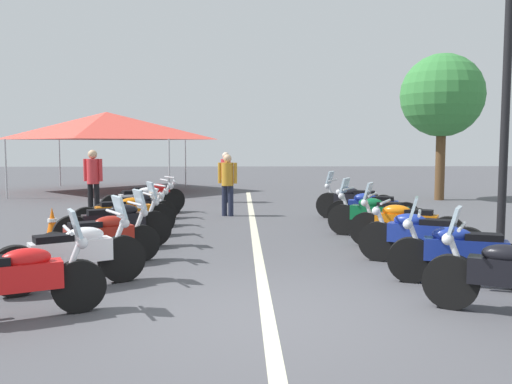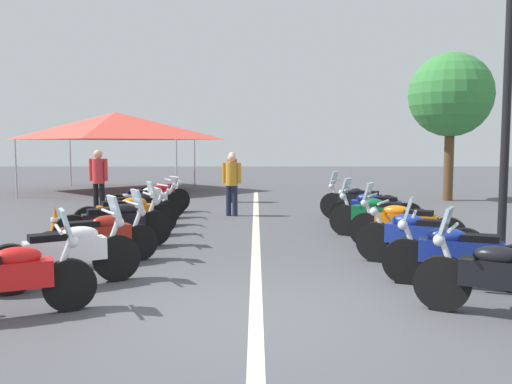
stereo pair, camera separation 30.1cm
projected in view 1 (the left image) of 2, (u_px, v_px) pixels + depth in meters
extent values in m
plane|color=#4C4C51|center=(268.00, 318.00, 6.08)|extent=(80.00, 80.00, 0.00)
cube|color=beige|center=(255.00, 237.00, 11.25)|extent=(20.93, 0.16, 0.01)
cylinder|color=black|center=(79.00, 286.00, 6.26)|extent=(0.39, 0.61, 0.61)
cube|color=red|center=(9.00, 278.00, 5.92)|extent=(0.72, 1.12, 0.30)
ellipsoid|color=red|center=(26.00, 258.00, 5.98)|extent=(0.46, 0.58, 0.22)
cylinder|color=silver|center=(73.00, 261.00, 6.21)|extent=(0.19, 0.29, 0.58)
cylinder|color=silver|center=(68.00, 230.00, 6.16)|extent=(0.58, 0.30, 0.04)
sphere|color=silver|center=(82.00, 243.00, 6.24)|extent=(0.14, 0.14, 0.14)
cube|color=silver|center=(75.00, 223.00, 6.19)|extent=(0.38, 0.26, 0.32)
cylinder|color=black|center=(122.00, 259.00, 7.63)|extent=(0.46, 0.64, 0.66)
cylinder|color=black|center=(16.00, 271.00, 6.89)|extent=(0.46, 0.64, 0.66)
cube|color=white|center=(71.00, 251.00, 7.25)|extent=(0.78, 1.04, 0.30)
ellipsoid|color=white|center=(84.00, 235.00, 7.33)|extent=(0.49, 0.58, 0.22)
cube|color=black|center=(53.00, 240.00, 7.11)|extent=(0.47, 0.55, 0.12)
cylinder|color=silver|center=(117.00, 238.00, 7.58)|extent=(0.21, 0.28, 0.58)
cylinder|color=silver|center=(114.00, 212.00, 7.52)|extent=(0.55, 0.35, 0.04)
sphere|color=silver|center=(125.00, 223.00, 7.62)|extent=(0.14, 0.14, 0.14)
cylinder|color=silver|center=(36.00, 273.00, 7.20)|extent=(0.35, 0.51, 0.08)
cube|color=silver|center=(119.00, 207.00, 7.56)|extent=(0.37, 0.29, 0.32)
cylinder|color=black|center=(141.00, 243.00, 8.99)|extent=(0.43, 0.59, 0.60)
cylinder|color=black|center=(54.00, 252.00, 8.24)|extent=(0.43, 0.59, 0.60)
cube|color=maroon|center=(99.00, 236.00, 8.60)|extent=(0.78, 1.05, 0.30)
ellipsoid|color=maroon|center=(110.00, 223.00, 8.68)|extent=(0.49, 0.58, 0.22)
cube|color=black|center=(85.00, 226.00, 8.46)|extent=(0.47, 0.55, 0.12)
cylinder|color=silver|center=(138.00, 225.00, 8.93)|extent=(0.21, 0.28, 0.58)
cylinder|color=silver|center=(135.00, 204.00, 8.87)|extent=(0.55, 0.35, 0.04)
sphere|color=silver|center=(144.00, 213.00, 8.97)|extent=(0.14, 0.14, 0.14)
cylinder|color=silver|center=(70.00, 254.00, 8.55)|extent=(0.35, 0.51, 0.08)
cube|color=silver|center=(139.00, 199.00, 8.91)|extent=(0.37, 0.29, 0.32)
cylinder|color=black|center=(153.00, 229.00, 10.25)|extent=(0.41, 0.67, 0.68)
cylinder|color=black|center=(72.00, 234.00, 9.60)|extent=(0.41, 0.67, 0.68)
cube|color=black|center=(114.00, 222.00, 9.91)|extent=(0.72, 1.13, 0.30)
ellipsoid|color=black|center=(124.00, 210.00, 9.98)|extent=(0.45, 0.58, 0.22)
cube|color=black|center=(101.00, 213.00, 9.80)|extent=(0.44, 0.54, 0.12)
cylinder|color=silver|center=(150.00, 213.00, 10.20)|extent=(0.19, 0.29, 0.58)
cylinder|color=silver|center=(148.00, 194.00, 10.15)|extent=(0.58, 0.30, 0.04)
sphere|color=silver|center=(155.00, 202.00, 10.23)|extent=(0.14, 0.14, 0.14)
cylinder|color=silver|center=(88.00, 237.00, 9.90)|extent=(0.30, 0.53, 0.08)
cube|color=silver|center=(152.00, 190.00, 10.18)|extent=(0.38, 0.26, 0.32)
cylinder|color=black|center=(159.00, 219.00, 11.53)|extent=(0.40, 0.67, 0.68)
cylinder|color=black|center=(87.00, 224.00, 10.89)|extent=(0.40, 0.67, 0.68)
cube|color=orange|center=(124.00, 213.00, 11.19)|extent=(0.71, 1.14, 0.30)
ellipsoid|color=orange|center=(132.00, 203.00, 11.25)|extent=(0.45, 0.58, 0.22)
cube|color=black|center=(113.00, 205.00, 11.08)|extent=(0.43, 0.54, 0.12)
cylinder|color=silver|center=(156.00, 205.00, 11.47)|extent=(0.18, 0.29, 0.58)
cylinder|color=silver|center=(154.00, 188.00, 11.42)|extent=(0.58, 0.29, 0.04)
sphere|color=silver|center=(161.00, 196.00, 11.50)|extent=(0.14, 0.14, 0.14)
cylinder|color=silver|center=(101.00, 227.00, 11.19)|extent=(0.30, 0.53, 0.08)
cylinder|color=black|center=(164.00, 213.00, 12.86)|extent=(0.44, 0.58, 0.60)
cylinder|color=black|center=(102.00, 218.00, 12.03)|extent=(0.44, 0.58, 0.60)
cube|color=black|center=(134.00, 208.00, 12.43)|extent=(0.84, 1.11, 0.30)
ellipsoid|color=black|center=(141.00, 198.00, 12.51)|extent=(0.50, 0.58, 0.22)
cube|color=black|center=(124.00, 200.00, 12.29)|extent=(0.48, 0.54, 0.12)
cylinder|color=silver|center=(161.00, 201.00, 12.80)|extent=(0.21, 0.28, 0.58)
cylinder|color=silver|center=(160.00, 185.00, 12.75)|extent=(0.55, 0.37, 0.04)
sphere|color=silver|center=(166.00, 192.00, 12.84)|extent=(0.14, 0.14, 0.14)
cylinder|color=silver|center=(112.00, 220.00, 12.35)|extent=(0.36, 0.51, 0.08)
cylinder|color=black|center=(168.00, 205.00, 14.17)|extent=(0.42, 0.67, 0.68)
cylinder|color=black|center=(113.00, 208.00, 13.51)|extent=(0.42, 0.67, 0.68)
cube|color=white|center=(141.00, 200.00, 13.82)|extent=(0.72, 1.10, 0.30)
ellipsoid|color=white|center=(148.00, 191.00, 13.89)|extent=(0.46, 0.58, 0.22)
cube|color=black|center=(132.00, 193.00, 13.71)|extent=(0.44, 0.55, 0.12)
cylinder|color=silver|center=(166.00, 194.00, 14.11)|extent=(0.19, 0.29, 0.58)
cylinder|color=silver|center=(164.00, 180.00, 14.06)|extent=(0.58, 0.30, 0.04)
sphere|color=silver|center=(170.00, 186.00, 14.15)|extent=(0.14, 0.14, 0.14)
cylinder|color=silver|center=(123.00, 211.00, 13.81)|extent=(0.31, 0.53, 0.08)
cylinder|color=black|center=(173.00, 200.00, 15.39)|extent=(0.48, 0.64, 0.67)
cylinder|color=black|center=(127.00, 203.00, 14.64)|extent=(0.48, 0.64, 0.67)
cube|color=red|center=(151.00, 195.00, 15.00)|extent=(0.78, 1.02, 0.30)
ellipsoid|color=red|center=(157.00, 188.00, 15.08)|extent=(0.50, 0.58, 0.22)
cube|color=black|center=(143.00, 189.00, 14.86)|extent=(0.48, 0.54, 0.12)
cylinder|color=silver|center=(171.00, 190.00, 15.33)|extent=(0.21, 0.28, 0.58)
cylinder|color=silver|center=(170.00, 177.00, 15.27)|extent=(0.55, 0.36, 0.04)
sphere|color=silver|center=(175.00, 183.00, 15.37)|extent=(0.14, 0.14, 0.14)
cylinder|color=silver|center=(134.00, 206.00, 14.94)|extent=(0.36, 0.51, 0.08)
cylinder|color=black|center=(451.00, 282.00, 6.39)|extent=(0.43, 0.63, 0.65)
ellipsoid|color=black|center=(506.00, 254.00, 6.09)|extent=(0.48, 0.58, 0.22)
cylinder|color=silver|center=(457.00, 257.00, 6.33)|extent=(0.20, 0.29, 0.58)
cylinder|color=silver|center=(462.00, 227.00, 6.28)|extent=(0.56, 0.33, 0.04)
sphere|color=silver|center=(448.00, 239.00, 6.37)|extent=(0.14, 0.14, 0.14)
cube|color=silver|center=(455.00, 220.00, 6.31)|extent=(0.37, 0.28, 0.32)
cylinder|color=black|center=(411.00, 260.00, 7.61)|extent=(0.34, 0.65, 0.64)
cube|color=navy|center=(465.00, 250.00, 7.38)|extent=(0.62, 1.11, 0.30)
ellipsoid|color=navy|center=(452.00, 235.00, 7.41)|extent=(0.42, 0.58, 0.22)
cube|color=black|center=(483.00, 238.00, 7.29)|extent=(0.41, 0.54, 0.12)
cylinder|color=silver|center=(416.00, 239.00, 7.56)|extent=(0.16, 0.30, 0.58)
cylinder|color=silver|center=(419.00, 213.00, 7.52)|extent=(0.60, 0.24, 0.04)
sphere|color=silver|center=(408.00, 224.00, 7.58)|extent=(0.14, 0.14, 0.14)
cylinder|color=silver|center=(500.00, 276.00, 7.10)|extent=(0.26, 0.55, 0.08)
cube|color=silver|center=(414.00, 208.00, 7.54)|extent=(0.38, 0.23, 0.32)
cylinder|color=black|center=(378.00, 241.00, 9.00)|extent=(0.43, 0.65, 0.66)
cylinder|color=black|center=(467.00, 248.00, 8.40)|extent=(0.43, 0.65, 0.66)
cube|color=navy|center=(421.00, 233.00, 8.69)|extent=(0.73, 1.05, 0.30)
ellipsoid|color=navy|center=(410.00, 220.00, 8.75)|extent=(0.47, 0.58, 0.22)
cube|color=black|center=(436.00, 223.00, 8.57)|extent=(0.45, 0.55, 0.12)
cylinder|color=silver|center=(382.00, 223.00, 8.95)|extent=(0.20, 0.29, 0.58)
cylinder|color=silver|center=(385.00, 202.00, 8.90)|extent=(0.57, 0.32, 0.04)
sphere|color=silver|center=(376.00, 211.00, 8.98)|extent=(0.14, 0.14, 0.14)
cylinder|color=silver|center=(446.00, 255.00, 8.37)|extent=(0.33, 0.52, 0.08)
cylinder|color=black|center=(367.00, 229.00, 10.29)|extent=(0.41, 0.64, 0.65)
cylinder|color=black|center=(448.00, 235.00, 9.68)|extent=(0.41, 0.64, 0.65)
cube|color=orange|center=(406.00, 222.00, 9.97)|extent=(0.74, 1.11, 0.30)
ellipsoid|color=orange|center=(396.00, 211.00, 10.03)|extent=(0.46, 0.58, 0.22)
cube|color=black|center=(419.00, 213.00, 9.86)|extent=(0.45, 0.55, 0.12)
cylinder|color=silver|center=(370.00, 214.00, 10.24)|extent=(0.19, 0.29, 0.58)
cylinder|color=silver|center=(373.00, 195.00, 10.19)|extent=(0.57, 0.31, 0.04)
sphere|color=silver|center=(365.00, 203.00, 10.27)|extent=(0.14, 0.14, 0.14)
cylinder|color=silver|center=(429.00, 240.00, 9.65)|extent=(0.32, 0.53, 0.08)
cube|color=silver|center=(368.00, 191.00, 10.22)|extent=(0.38, 0.27, 0.32)
cylinder|color=black|center=(343.00, 220.00, 11.56)|extent=(0.45, 0.64, 0.66)
cylinder|color=black|center=(417.00, 225.00, 10.84)|extent=(0.45, 0.64, 0.66)
cube|color=#0C592D|center=(379.00, 213.00, 11.19)|extent=(0.82, 1.15, 0.30)
ellipsoid|color=#0C592D|center=(371.00, 203.00, 11.25)|extent=(0.48, 0.58, 0.22)
cube|color=black|center=(390.00, 205.00, 11.07)|extent=(0.46, 0.55, 0.12)
cylinder|color=silver|center=(346.00, 206.00, 11.51)|extent=(0.21, 0.29, 0.58)
cylinder|color=silver|center=(348.00, 189.00, 11.46)|extent=(0.56, 0.34, 0.04)
sphere|color=silver|center=(341.00, 196.00, 11.54)|extent=(0.14, 0.14, 0.14)
cylinder|color=silver|center=(399.00, 230.00, 10.84)|extent=(0.34, 0.52, 0.08)
cube|color=silver|center=(345.00, 185.00, 11.49)|extent=(0.37, 0.28, 0.32)
cylinder|color=black|center=(341.00, 213.00, 12.72)|extent=(0.31, 0.63, 0.62)
cylinder|color=black|center=(406.00, 216.00, 12.33)|extent=(0.31, 0.63, 0.62)
cube|color=navy|center=(373.00, 207.00, 12.51)|extent=(0.59, 1.15, 0.30)
ellipsoid|color=navy|center=(365.00, 198.00, 12.54)|extent=(0.40, 0.57, 0.22)
cube|color=black|center=(383.00, 199.00, 12.44)|extent=(0.39, 0.53, 0.12)
cylinder|color=silver|center=(343.00, 201.00, 12.67)|extent=(0.15, 0.30, 0.58)
cylinder|color=silver|center=(345.00, 185.00, 12.63)|extent=(0.61, 0.22, 0.04)
sphere|color=silver|center=(339.00, 192.00, 12.68)|extent=(0.14, 0.14, 0.14)
cylinder|color=silver|center=(392.00, 220.00, 12.25)|extent=(0.23, 0.55, 0.08)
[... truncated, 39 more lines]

